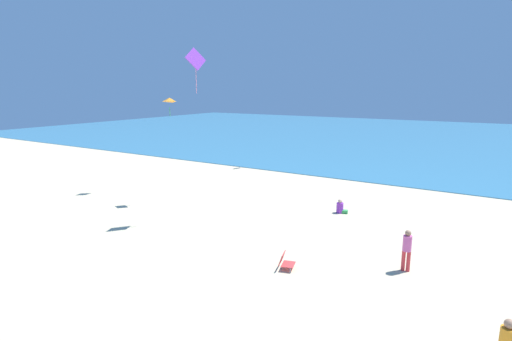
% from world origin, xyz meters
% --- Properties ---
extents(ground_plane, '(120.00, 120.00, 0.00)m').
position_xyz_m(ground_plane, '(0.00, 10.00, 0.00)').
color(ground_plane, beige).
extents(ocean_water, '(120.00, 60.00, 0.05)m').
position_xyz_m(ocean_water, '(0.00, 51.43, 0.03)').
color(ocean_water, teal).
rests_on(ocean_water, ground_plane).
extents(beach_chair_far_right, '(0.68, 0.70, 0.62)m').
position_xyz_m(beach_chair_far_right, '(1.10, 6.24, 0.30)').
color(beach_chair_far_right, '#D13D3D').
rests_on(beach_chair_far_right, ground_plane).
extents(person_3, '(0.34, 0.34, 1.57)m').
position_xyz_m(person_3, '(4.94, 8.41, 0.91)').
color(person_3, red).
rests_on(person_3, ground_plane).
extents(person_4, '(0.68, 0.49, 0.77)m').
position_xyz_m(person_4, '(0.55, 13.79, 0.28)').
color(person_4, purple).
rests_on(person_4, ground_plane).
extents(kite_purple, '(0.44, 1.13, 2.15)m').
position_xyz_m(kite_purple, '(-5.26, 9.08, 7.89)').
color(kite_purple, purple).
extents(kite_orange, '(0.74, 0.63, 1.10)m').
position_xyz_m(kite_orange, '(-8.67, 10.78, 5.93)').
color(kite_orange, orange).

